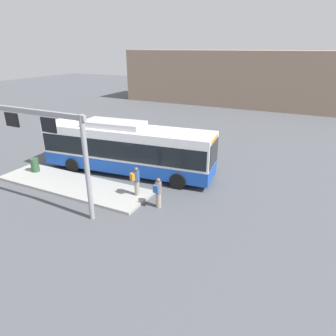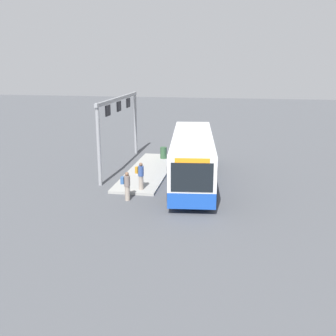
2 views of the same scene
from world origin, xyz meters
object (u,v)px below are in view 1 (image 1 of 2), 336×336
person_boarding (158,192)px  trash_bin (35,165)px  person_waiting_near (136,181)px  bus_main (127,147)px

person_boarding → trash_bin: size_ratio=1.86×
person_waiting_near → trash_bin: person_waiting_near is taller
person_boarding → bus_main: bearing=50.3°
person_boarding → person_waiting_near: 1.66m
person_waiting_near → trash_bin: bearing=117.2°
bus_main → trash_bin: bearing=-158.2°
bus_main → trash_bin: (-5.45, -2.89, -1.20)m
person_boarding → person_waiting_near: size_ratio=1.00×
bus_main → person_boarding: bearing=-45.0°
trash_bin → bus_main: bearing=27.9°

